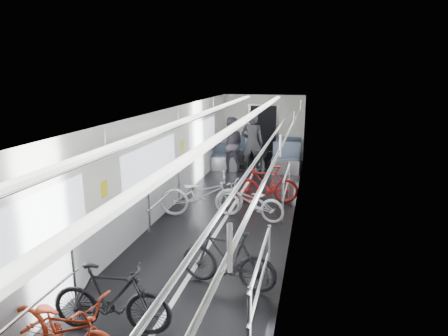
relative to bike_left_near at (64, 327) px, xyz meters
The scene contains 10 objects.
car_shell 6.14m from the bike_left_near, 82.71° to the left, with size 3.02×14.01×2.41m.
bike_left_near is the anchor object (origin of this frame).
bike_left_mid 0.66m from the bike_left_near, 66.21° to the left, with size 0.44×1.56×0.94m, color black.
bike_left_far 4.95m from the bike_left_near, 87.67° to the left, with size 0.66×1.89×1.00m, color silver.
bike_right_near 2.48m from the bike_left_near, 54.13° to the left, with size 0.44×1.56×0.93m, color black.
bike_right_mid 5.11m from the bike_left_near, 75.05° to the left, with size 0.56×1.60×0.84m, color silver.
bike_right_far 6.36m from the bike_left_near, 76.00° to the left, with size 0.45×1.60×0.96m, color maroon.
bike_aisle 9.13m from the bike_left_near, 83.42° to the left, with size 0.55×1.59×0.84m, color black.
person_standing 9.11m from the bike_left_near, 85.57° to the left, with size 0.72×0.47×1.98m, color black.
person_seated 9.22m from the bike_left_near, 90.21° to the left, with size 0.87×0.68×1.80m, color #302D34.
Camera 1 is at (1.87, -7.72, 3.26)m, focal length 32.00 mm.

